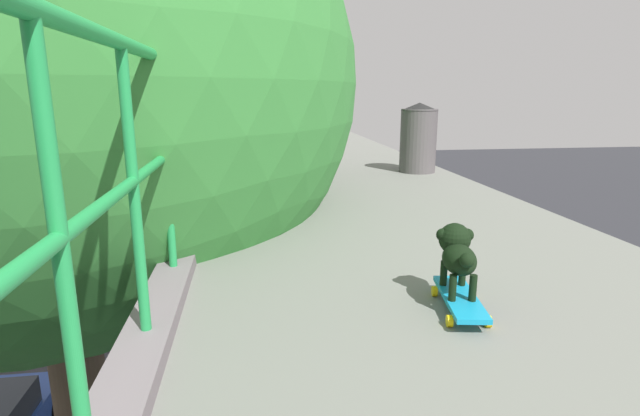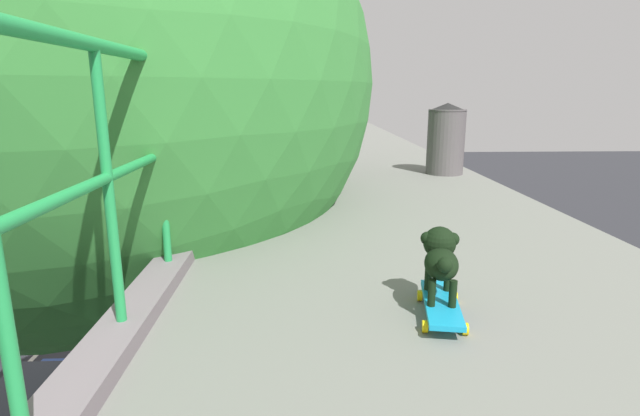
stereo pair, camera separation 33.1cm
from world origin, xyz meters
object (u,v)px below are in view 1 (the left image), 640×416
object	(u,v)px
toy_skateboard	(460,299)
small_dog	(457,251)
city_bus	(70,198)
litter_bin	(418,137)

from	to	relation	value
toy_skateboard	small_dog	bearing A→B (deg)	84.86
city_bus	small_dog	xyz separation A→B (m)	(10.52, -24.61, 4.69)
litter_bin	city_bus	bearing A→B (deg)	119.67
toy_skateboard	litter_bin	size ratio (longest dim) A/B	0.60
city_bus	toy_skateboard	xyz separation A→B (m)	(10.51, -24.69, 4.48)
small_dog	toy_skateboard	bearing A→B (deg)	-95.14
toy_skateboard	small_dog	world-z (taller)	small_dog
small_dog	litter_bin	size ratio (longest dim) A/B	0.43
litter_bin	small_dog	bearing A→B (deg)	-106.46
toy_skateboard	small_dog	distance (m)	0.23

